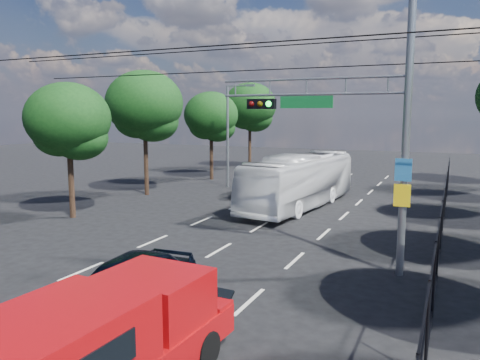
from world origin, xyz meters
The scene contains 14 objects.
ground centered at (0.00, 0.00, 0.00)m, with size 120.00×120.00×0.00m, color black.
lane_markings centered at (0.00, 14.00, 0.01)m, with size 6.12×38.00×0.01m.
signal_mast centered at (5.28, 7.99, 5.24)m, with size 6.43×0.39×9.50m.
streetlight_left centered at (-6.33, 22.00, 3.94)m, with size 2.09×0.22×7.08m.
utility_wires centered at (0.00, 8.83, 7.23)m, with size 22.00×5.04×0.74m.
fence_right centered at (7.60, 12.17, 1.03)m, with size 0.06×34.03×2.00m.
tree_left_b centered at (-9.18, 10.02, 4.58)m, with size 4.08×4.08×6.63m.
tree_left_c centered at (-9.78, 17.02, 5.40)m, with size 4.80×4.80×7.80m.
tree_left_d centered at (-9.38, 25.02, 4.72)m, with size 4.20×4.20×6.83m.
tree_left_e centered at (-9.58, 33.02, 5.53)m, with size 4.92×4.92×7.99m.
red_pickup centered at (2.49, -1.14, 1.12)m, with size 2.34×5.77×2.11m.
navy_hatchback centered at (0.71, 1.67, 0.82)m, with size 1.93×4.79×1.63m, color black.
white_bus centered at (0.24, 17.26, 1.46)m, with size 2.46×10.50×2.92m, color silver.
white_van centered at (-3.57, 19.64, 0.71)m, with size 1.50×4.29×1.41m, color silver.
Camera 1 is at (7.87, -7.22, 5.11)m, focal length 35.00 mm.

